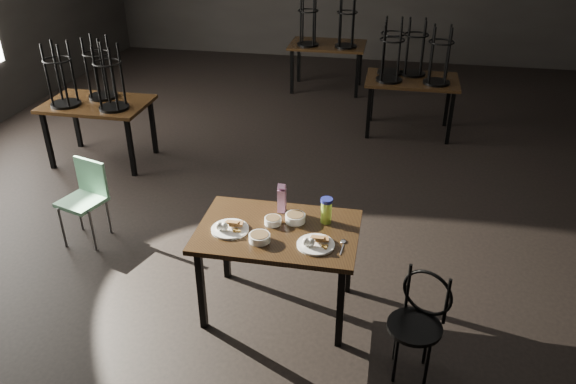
% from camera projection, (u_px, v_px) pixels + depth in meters
% --- Properties ---
extents(main_table, '(1.20, 0.80, 0.75)m').
position_uv_depth(main_table, '(278.00, 238.00, 4.21)').
color(main_table, black).
rests_on(main_table, ground).
extents(plate_left, '(0.28, 0.28, 0.09)m').
position_uv_depth(plate_left, '(229.00, 227.00, 4.15)').
color(plate_left, white).
rests_on(plate_left, main_table).
extents(plate_right, '(0.27, 0.27, 0.09)m').
position_uv_depth(plate_right, '(315.00, 243.00, 3.97)').
color(plate_right, white).
rests_on(plate_right, main_table).
extents(bowl_near, '(0.13, 0.13, 0.05)m').
position_uv_depth(bowl_near, '(273.00, 221.00, 4.23)').
color(bowl_near, white).
rests_on(bowl_near, main_table).
extents(bowl_far, '(0.15, 0.15, 0.06)m').
position_uv_depth(bowl_far, '(295.00, 218.00, 4.25)').
color(bowl_far, white).
rests_on(bowl_far, main_table).
extents(bowl_big, '(0.16, 0.16, 0.05)m').
position_uv_depth(bowl_big, '(259.00, 237.00, 4.02)').
color(bowl_big, white).
rests_on(bowl_big, main_table).
extents(juice_carton, '(0.06, 0.06, 0.24)m').
position_uv_depth(juice_carton, '(282.00, 199.00, 4.35)').
color(juice_carton, '#871865').
rests_on(juice_carton, main_table).
extents(water_bottle, '(0.10, 0.10, 0.20)m').
position_uv_depth(water_bottle, '(326.00, 210.00, 4.21)').
color(water_bottle, '#B4E643').
rests_on(water_bottle, main_table).
extents(spoon, '(0.05, 0.20, 0.01)m').
position_uv_depth(spoon, '(343.00, 242.00, 4.01)').
color(spoon, silver).
rests_on(spoon, main_table).
extents(bentwood_chair, '(0.42, 0.41, 0.78)m').
position_uv_depth(bentwood_chair, '(419.00, 316.00, 3.76)').
color(bentwood_chair, black).
rests_on(bentwood_chair, ground).
extents(school_chair, '(0.45, 0.45, 0.78)m').
position_uv_depth(school_chair, '(86.00, 194.00, 5.22)').
color(school_chair, '#79BC91').
rests_on(school_chair, ground).
extents(bg_table_left, '(1.20, 0.80, 1.48)m').
position_uv_depth(bg_table_left, '(96.00, 100.00, 6.55)').
color(bg_table_left, black).
rests_on(bg_table_left, ground).
extents(bg_table_right, '(1.20, 0.80, 1.48)m').
position_uv_depth(bg_table_right, '(410.00, 75.00, 7.35)').
color(bg_table_right, black).
rests_on(bg_table_right, ground).
extents(bg_table_far, '(1.20, 0.80, 1.48)m').
position_uv_depth(bg_table_far, '(327.00, 44.00, 8.92)').
color(bg_table_far, black).
rests_on(bg_table_far, ground).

